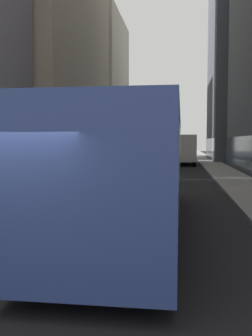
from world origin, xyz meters
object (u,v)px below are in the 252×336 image
car_silver_sedan (152,154)px  box_truck (184,149)px  car_blue_hatchback (53,179)px  car_black_suv (171,153)px  car_yellow_taxi (143,158)px  transit_bus (133,164)px  car_white_van (136,160)px

car_silver_sedan → box_truck: size_ratio=0.61×
car_blue_hatchback → box_truck: bearing=77.4°
car_black_suv → box_truck: size_ratio=0.54×
car_black_suv → car_blue_hatchback: 36.44m
car_yellow_taxi → car_blue_hatchback: bearing=-94.2°
transit_bus → box_truck: same height
car_black_suv → car_blue_hatchback: (-4.00, -36.22, 0.00)m
box_truck → car_black_suv: bearing=98.1°
transit_bus → car_silver_sedan: bearing=93.5°
car_silver_sedan → car_white_van: size_ratio=0.98×
transit_bus → car_black_suv: 41.26m
car_black_suv → car_white_van: same height
car_silver_sedan → car_blue_hatchback: size_ratio=1.04×
car_black_suv → box_truck: box_truck is taller
car_yellow_taxi → car_silver_sedan: (0.00, 12.47, 0.00)m
car_yellow_taxi → car_blue_hatchback: (-1.60, -22.05, 0.00)m
car_silver_sedan → car_blue_hatchback: (-1.60, -34.51, -0.00)m
car_yellow_taxi → car_silver_sedan: 12.47m
box_truck → car_yellow_taxi: bearing=-143.2°
car_yellow_taxi → car_blue_hatchback: same height
transit_bus → car_yellow_taxi: transit_bus is taller
car_silver_sedan → car_white_van: 17.90m
car_yellow_taxi → car_silver_sedan: bearing=90.0°
car_yellow_taxi → car_silver_sedan: same height
car_silver_sedan → box_truck: bearing=-67.1°
transit_bus → car_blue_hatchback: (-4.00, 5.03, -0.95)m
car_yellow_taxi → car_white_van: (0.00, -5.44, -0.00)m
car_silver_sedan → box_truck: box_truck is taller
transit_bus → car_black_suv: bearing=90.0°
car_yellow_taxi → box_truck: size_ratio=0.63×
car_blue_hatchback → car_black_suv: bearing=83.7°
car_blue_hatchback → car_white_van: 16.69m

